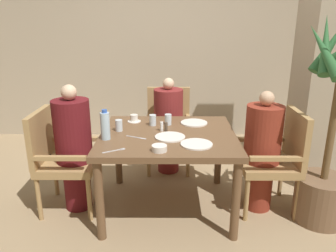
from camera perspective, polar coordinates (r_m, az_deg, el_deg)
ground_plane at (r=3.17m, az=-0.01°, el=-13.79°), size 16.00×16.00×0.00m
wall_back at (r=4.77m, az=0.15°, el=14.71°), size 8.00×0.06×2.80m
pillar_stone at (r=3.72m, az=26.38°, el=11.21°), size 0.55×0.55×2.70m
dining_table at (r=2.89m, az=-0.01°, el=-2.94°), size 1.17×1.07×0.73m
chair_left_side at (r=3.10m, az=-18.40°, el=-4.92°), size 0.50×0.50×0.92m
diner_in_left_chair at (r=3.02m, az=-16.05°, el=-3.56°), size 0.32×0.32×1.16m
chair_far_side at (r=3.80m, az=0.08°, el=0.24°), size 0.50×0.50×0.92m
diner_in_far_chair at (r=3.65m, az=0.07°, el=0.23°), size 0.32×0.32×1.08m
chair_right_side at (r=3.09m, az=18.46°, el=-5.01°), size 0.50×0.50×0.92m
diner_in_right_chair at (r=3.03m, az=16.04°, el=-4.11°), size 0.32×0.32×1.10m
potted_palm at (r=3.02m, az=26.04°, el=-4.66°), size 0.59×0.60×1.74m
plate_main_left at (r=3.14m, az=4.55°, el=0.56°), size 0.25×0.25×0.01m
plate_main_right at (r=2.75m, az=0.36°, el=-1.92°), size 0.25×0.25×0.01m
plate_dessert_center at (r=2.60m, az=4.99°, el=-3.17°), size 0.25×0.25×0.01m
teacup_with_saucer at (r=3.19m, az=-5.92°, el=1.25°), size 0.13×0.13×0.07m
bowl_small at (r=2.47m, az=-1.51°, el=-3.88°), size 0.12×0.12×0.05m
water_bottle at (r=2.73m, az=-10.88°, el=0.08°), size 0.08×0.08×0.25m
glass_tall_near at (r=3.08m, az=0.09°, el=1.14°), size 0.06×0.06×0.10m
glass_tall_mid at (r=2.94m, az=-8.55°, el=0.10°), size 0.06×0.06×0.10m
glass_tall_far at (r=3.06m, az=-2.68°, el=1.03°), size 0.06×0.06×0.10m
salt_shaker at (r=2.90m, az=-1.11°, el=-0.09°), size 0.03×0.03×0.09m
pepper_shaker at (r=2.90m, az=-0.34°, el=-0.13°), size 0.03×0.03×0.08m
fork_beside_plate at (r=2.51m, az=-9.01°, el=-4.20°), size 0.16×0.10×0.00m
knife_beside_plate at (r=2.76m, az=-5.39°, el=-2.01°), size 0.18×0.09×0.00m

